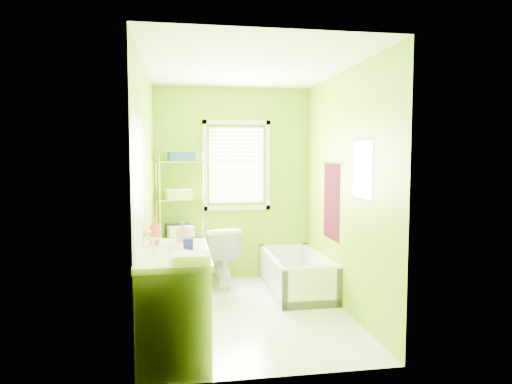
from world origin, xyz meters
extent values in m
plane|color=silver|center=(0.00, 0.00, 0.00)|extent=(2.90, 2.90, 0.00)
cube|color=#76A307|center=(0.00, 1.45, 1.30)|extent=(2.10, 0.04, 2.60)
cube|color=#76A307|center=(0.00, -1.45, 1.30)|extent=(2.10, 0.04, 2.60)
cube|color=#76A307|center=(-1.05, 0.00, 1.30)|extent=(0.04, 2.90, 2.60)
cube|color=#76A307|center=(1.05, 0.00, 1.30)|extent=(0.04, 2.90, 2.60)
cube|color=white|center=(0.00, 0.00, 2.60)|extent=(2.10, 2.90, 0.04)
cube|color=white|center=(0.05, 1.44, 1.55)|extent=(0.74, 0.01, 1.01)
cube|color=white|center=(0.05, 1.42, 0.97)|extent=(0.92, 0.05, 0.06)
cube|color=white|center=(0.05, 1.42, 2.13)|extent=(0.92, 0.05, 0.06)
cube|color=white|center=(-0.38, 1.42, 1.55)|extent=(0.06, 0.05, 1.22)
cube|color=white|center=(0.48, 1.42, 1.55)|extent=(0.06, 0.05, 1.22)
cube|color=white|center=(0.05, 1.42, 1.84)|extent=(0.72, 0.02, 0.50)
cube|color=white|center=(-1.04, -1.00, 1.00)|extent=(0.02, 0.80, 2.00)
sphere|color=gold|center=(-1.00, -0.67, 1.00)|extent=(0.07, 0.07, 0.07)
cube|color=#3D0710|center=(1.04, 0.35, 1.15)|extent=(0.02, 0.58, 0.90)
cylinder|color=silver|center=(1.02, 0.35, 1.60)|extent=(0.02, 0.62, 0.02)
cube|color=#CC5972|center=(1.04, -0.55, 1.55)|extent=(0.02, 0.54, 0.64)
cube|color=white|center=(1.03, -0.55, 1.55)|extent=(0.01, 0.44, 0.54)
cube|color=white|center=(0.71, 0.71, 0.05)|extent=(0.69, 1.47, 0.10)
cube|color=white|center=(0.40, 0.71, 0.22)|extent=(0.07, 1.47, 0.44)
cube|color=white|center=(1.02, 0.71, 0.22)|extent=(0.07, 1.47, 0.44)
cube|color=white|center=(0.71, 0.01, 0.22)|extent=(0.69, 0.07, 0.44)
cube|color=white|center=(0.71, 1.42, 0.22)|extent=(0.69, 0.07, 0.44)
cylinder|color=white|center=(0.71, 0.01, 0.44)|extent=(0.69, 0.07, 0.07)
cylinder|color=blue|center=(0.71, 0.23, 0.13)|extent=(0.33, 0.33, 0.06)
cylinder|color=yellow|center=(0.71, 0.23, 0.18)|extent=(0.31, 0.31, 0.05)
cube|color=blue|center=(0.70, 0.36, 0.24)|extent=(0.24, 0.05, 0.22)
imported|color=white|center=(-0.24, 1.05, 0.39)|extent=(0.57, 0.83, 0.79)
cube|color=white|center=(-0.77, -0.83, 0.41)|extent=(0.57, 1.13, 0.82)
cube|color=silver|center=(-0.77, -0.83, 0.85)|extent=(0.60, 1.16, 0.05)
ellipsoid|color=white|center=(-0.75, -0.99, 0.84)|extent=(0.39, 0.51, 0.14)
cylinder|color=silver|center=(-0.93, -0.99, 0.94)|extent=(0.03, 0.03, 0.16)
cylinder|color=silver|center=(-0.93, -0.99, 1.01)|extent=(0.12, 0.02, 0.02)
imported|color=#F14769|center=(-0.95, -0.51, 1.00)|extent=(0.14, 0.14, 0.26)
imported|color=pink|center=(-0.69, -0.40, 0.97)|extent=(0.12, 0.12, 0.19)
cylinder|color=#161A93|center=(-0.65, -0.80, 0.92)|extent=(0.09, 0.09, 0.10)
cube|color=white|center=(-0.63, -1.28, 0.91)|extent=(0.28, 0.22, 0.07)
cylinder|color=silver|center=(-0.96, 1.04, 0.85)|extent=(0.02, 0.02, 1.71)
cylinder|color=silver|center=(-1.03, 1.36, 0.85)|extent=(0.02, 0.02, 1.71)
cylinder|color=silver|center=(-0.43, 1.14, 0.85)|extent=(0.02, 0.02, 1.71)
cylinder|color=silver|center=(-0.49, 1.47, 0.85)|extent=(0.02, 0.02, 1.71)
cube|color=silver|center=(-0.73, 1.25, 0.16)|extent=(0.63, 0.46, 0.02)
cube|color=silver|center=(-0.73, 1.25, 0.64)|extent=(0.63, 0.46, 0.02)
cube|color=silver|center=(-0.73, 1.25, 1.12)|extent=(0.63, 0.46, 0.02)
cube|color=silver|center=(-0.73, 1.25, 1.60)|extent=(0.63, 0.46, 0.02)
cube|color=#2E48A7|center=(-0.70, 1.15, 1.67)|extent=(0.36, 0.27, 0.12)
cube|color=white|center=(-0.73, 1.38, 1.67)|extent=(0.36, 0.27, 0.12)
cube|color=#F3EE95|center=(-0.73, 1.14, 1.19)|extent=(0.36, 0.27, 0.12)
cube|color=white|center=(-0.75, 1.38, 1.19)|extent=(0.36, 0.27, 0.12)
cube|color=white|center=(-0.71, 1.17, 0.71)|extent=(0.36, 0.27, 0.12)
cube|color=#2E48A7|center=(-0.75, 1.39, 0.71)|extent=(0.36, 0.27, 0.12)
cube|color=#F7A8B5|center=(-0.45, 1.31, 0.38)|extent=(0.08, 0.30, 0.53)
camera|label=1|loc=(-0.70, -4.73, 1.69)|focal=32.00mm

